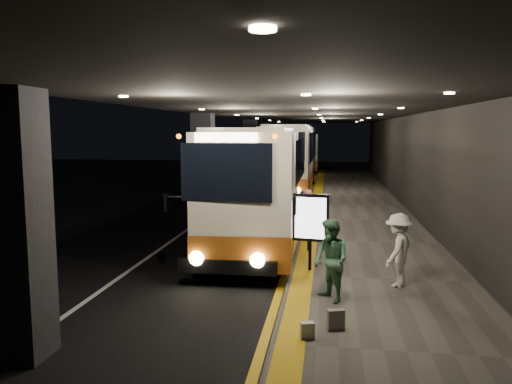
# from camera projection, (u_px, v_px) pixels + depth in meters

# --- Properties ---
(ground) EXTENTS (90.00, 90.00, 0.00)m
(ground) POSITION_uv_depth(u_px,v_px,m) (219.00, 248.00, 15.94)
(ground) COLOR black
(lane_line_white) EXTENTS (0.12, 50.00, 0.01)m
(lane_line_white) POSITION_uv_depth(u_px,v_px,m) (203.00, 219.00, 21.11)
(lane_line_white) COLOR silver
(lane_line_white) RESTS_ON ground
(kerb_stripe_yellow) EXTENTS (0.18, 50.00, 0.01)m
(kerb_stripe_yellow) POSITION_uv_depth(u_px,v_px,m) (301.00, 221.00, 20.51)
(kerb_stripe_yellow) COLOR gold
(kerb_stripe_yellow) RESTS_ON ground
(sidewalk) EXTENTS (4.50, 50.00, 0.15)m
(sidewalk) POSITION_uv_depth(u_px,v_px,m) (361.00, 221.00, 20.16)
(sidewalk) COLOR #514C44
(sidewalk) RESTS_ON ground
(tactile_strip) EXTENTS (0.50, 50.00, 0.01)m
(tactile_strip) POSITION_uv_depth(u_px,v_px,m) (313.00, 218.00, 20.42)
(tactile_strip) COLOR gold
(tactile_strip) RESTS_ON sidewalk
(terminal_wall) EXTENTS (0.10, 50.00, 6.00)m
(terminal_wall) POSITION_uv_depth(u_px,v_px,m) (421.00, 149.00, 19.47)
(terminal_wall) COLOR black
(terminal_wall) RESTS_ON ground
(support_columns) EXTENTS (0.80, 24.80, 4.40)m
(support_columns) POSITION_uv_depth(u_px,v_px,m) (203.00, 169.00, 19.81)
(support_columns) COLOR black
(support_columns) RESTS_ON ground
(canopy) EXTENTS (9.00, 50.00, 0.40)m
(canopy) POSITION_uv_depth(u_px,v_px,m) (306.00, 108.00, 19.92)
(canopy) COLOR black
(canopy) RESTS_ON support_columns
(coach_main) EXTENTS (3.02, 11.93, 3.69)m
(coach_main) POSITION_uv_depth(u_px,v_px,m) (261.00, 187.00, 17.31)
(coach_main) COLOR beige
(coach_main) RESTS_ON ground
(coach_second) EXTENTS (2.62, 12.45, 3.92)m
(coach_second) POSITION_uv_depth(u_px,v_px,m) (291.00, 161.00, 30.61)
(coach_second) COLOR beige
(coach_second) RESTS_ON ground
(coach_third) EXTENTS (2.91, 11.03, 3.43)m
(coach_third) POSITION_uv_depth(u_px,v_px,m) (303.00, 153.00, 46.65)
(coach_third) COLOR beige
(coach_third) RESTS_ON ground
(passenger_boarding) EXTENTS (0.43, 0.62, 1.65)m
(passenger_boarding) POSITION_uv_depth(u_px,v_px,m) (309.00, 214.00, 16.58)
(passenger_boarding) COLOR #C35B71
(passenger_boarding) RESTS_ON sidewalk
(passenger_waiting_green) EXTENTS (0.91, 1.00, 1.75)m
(passenger_waiting_green) POSITION_uv_depth(u_px,v_px,m) (331.00, 261.00, 10.44)
(passenger_waiting_green) COLOR #407451
(passenger_waiting_green) RESTS_ON sidewalk
(passenger_waiting_white) EXTENTS (0.97, 1.21, 1.70)m
(passenger_waiting_white) POSITION_uv_depth(u_px,v_px,m) (398.00, 250.00, 11.43)
(passenger_waiting_white) COLOR white
(passenger_waiting_white) RESTS_ON sidewalk
(bag_polka) EXTENTS (0.33, 0.22, 0.37)m
(bag_polka) POSITION_uv_depth(u_px,v_px,m) (336.00, 320.00, 9.00)
(bag_polka) COLOR black
(bag_polka) RESTS_ON sidewalk
(bag_plain) EXTENTS (0.26, 0.20, 0.29)m
(bag_plain) POSITION_uv_depth(u_px,v_px,m) (307.00, 331.00, 8.61)
(bag_plain) COLOR beige
(bag_plain) RESTS_ON sidewalk
(info_sign) EXTENTS (0.94, 0.25, 1.99)m
(info_sign) POSITION_uv_depth(u_px,v_px,m) (310.00, 219.00, 12.65)
(info_sign) COLOR black
(info_sign) RESTS_ON sidewalk
(stanchion_post) EXTENTS (0.05, 0.05, 1.06)m
(stanchion_post) POSITION_uv_depth(u_px,v_px,m) (308.00, 233.00, 14.85)
(stanchion_post) COLOR black
(stanchion_post) RESTS_ON sidewalk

